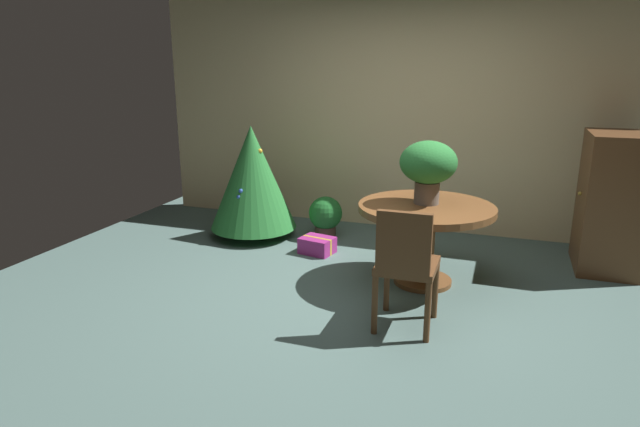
{
  "coord_description": "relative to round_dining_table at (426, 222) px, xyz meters",
  "views": [
    {
      "loc": [
        1.04,
        -3.88,
        1.86
      ],
      "look_at": [
        -0.38,
        0.21,
        0.65
      ],
      "focal_mm": 30.4,
      "sensor_mm": 36.0,
      "label": 1
    }
  ],
  "objects": [
    {
      "name": "ground_plane",
      "position": [
        -0.44,
        -0.57,
        -0.55
      ],
      "size": [
        6.6,
        6.6,
        0.0
      ],
      "primitive_type": "plane",
      "color": "#4C6660"
    },
    {
      "name": "back_wall_panel",
      "position": [
        -0.44,
        1.63,
        0.75
      ],
      "size": [
        6.0,
        0.1,
        2.6
      ],
      "primitive_type": "cube",
      "color": "beige",
      "rests_on": "ground_plane"
    },
    {
      "name": "round_dining_table",
      "position": [
        0.0,
        0.0,
        0.0
      ],
      "size": [
        1.15,
        1.15,
        0.7
      ],
      "color": "brown",
      "rests_on": "ground_plane"
    },
    {
      "name": "flower_vase",
      "position": [
        -0.01,
        0.05,
        0.48
      ],
      "size": [
        0.48,
        0.48,
        0.53
      ],
      "color": "#665B51",
      "rests_on": "round_dining_table"
    },
    {
      "name": "wooden_chair_near",
      "position": [
        0.0,
        -0.91,
        -0.04
      ],
      "size": [
        0.41,
        0.44,
        0.91
      ],
      "color": "brown",
      "rests_on": "ground_plane"
    },
    {
      "name": "holiday_tree",
      "position": [
        -1.97,
        0.72,
        0.11
      ],
      "size": [
        0.94,
        0.94,
        1.22
      ],
      "color": "brown",
      "rests_on": "ground_plane"
    },
    {
      "name": "gift_box_purple",
      "position": [
        -1.12,
        0.42,
        -0.47
      ],
      "size": [
        0.36,
        0.31,
        0.16
      ],
      "color": "#9E287A",
      "rests_on": "ground_plane"
    },
    {
      "name": "wooden_cabinet",
      "position": [
        1.54,
        0.91,
        0.08
      ],
      "size": [
        0.54,
        0.73,
        1.26
      ],
      "color": "brown",
      "rests_on": "ground_plane"
    },
    {
      "name": "potted_plant",
      "position": [
        -1.21,
        0.93,
        -0.3
      ],
      "size": [
        0.36,
        0.36,
        0.46
      ],
      "color": "#4C382D",
      "rests_on": "ground_plane"
    }
  ]
}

